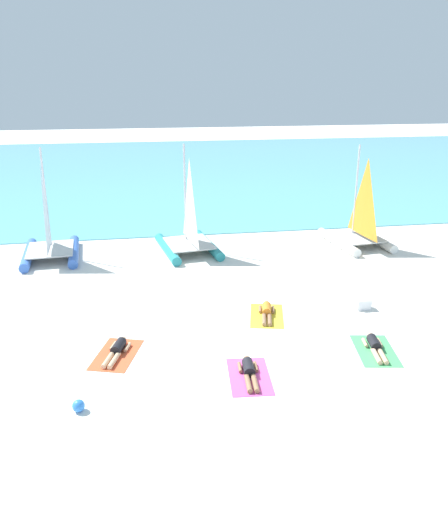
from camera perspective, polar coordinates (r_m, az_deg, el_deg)
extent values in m
plane|color=white|center=(24.37, -1.71, 0.71)|extent=(120.00, 120.00, 0.00)
cube|color=#5BB2C1|center=(46.00, -5.52, 9.43)|extent=(120.00, 40.00, 0.05)
cylinder|color=white|center=(25.38, 12.33, 1.51)|extent=(0.85, 3.62, 0.41)
cylinder|color=white|center=(26.32, 15.94, 1.84)|extent=(0.85, 3.62, 0.41)
cube|color=silver|center=(25.63, 14.40, 2.06)|extent=(2.15, 2.51, 0.05)
cylinder|color=silver|center=(25.55, 14.21, 6.93)|extent=(0.09, 0.09, 4.28)
pyramid|color=orange|center=(24.86, 15.16, 6.22)|extent=(0.28, 1.88, 3.60)
cylinder|color=blue|center=(24.57, -20.57, 0.14)|extent=(0.73, 3.71, 0.42)
cylinder|color=blue|center=(24.41, -16.08, 0.50)|extent=(0.73, 3.71, 0.42)
cube|color=silver|center=(24.24, -18.41, 0.72)|extent=(2.13, 2.52, 0.05)
cylinder|color=silver|center=(24.19, -18.87, 5.99)|extent=(0.09, 0.09, 4.39)
pyramid|color=white|center=(23.37, -18.98, 5.21)|extent=(0.22, 1.93, 3.69)
cylinder|color=teal|center=(23.90, -6.19, 0.77)|extent=(1.00, 3.74, 0.43)
cylinder|color=teal|center=(24.36, -1.71, 1.23)|extent=(1.00, 3.74, 0.43)
cube|color=silver|center=(23.87, -3.83, 1.42)|extent=(2.29, 2.65, 0.05)
cylinder|color=silver|center=(23.81, -4.28, 6.81)|extent=(0.09, 0.09, 4.43)
pyramid|color=white|center=(23.01, -3.73, 6.05)|extent=(0.35, 1.93, 3.72)
cube|color=#EA5933|center=(15.77, -11.64, -10.49)|extent=(1.62, 2.14, 0.01)
cylinder|color=black|center=(15.85, -11.44, -9.65)|extent=(0.47, 0.68, 0.30)
sphere|color=#D8AD84|center=(16.19, -10.97, -8.97)|extent=(0.22, 0.22, 0.22)
cylinder|color=#D8AD84|center=(15.39, -12.54, -11.01)|extent=(0.37, 0.79, 0.14)
cylinder|color=#D8AD84|center=(15.33, -11.90, -11.08)|extent=(0.37, 0.79, 0.14)
cylinder|color=#D8AD84|center=(16.09, -11.99, -9.59)|extent=(0.23, 0.46, 0.10)
cylinder|color=#D8AD84|center=(15.96, -10.48, -9.75)|extent=(0.23, 0.46, 0.10)
cube|color=#D84C99|center=(14.48, 2.78, -12.97)|extent=(1.25, 1.98, 0.01)
cylinder|color=black|center=(14.56, 2.69, -12.03)|extent=(0.35, 0.64, 0.30)
sphere|color=#8C6647|center=(14.91, 2.49, -11.22)|extent=(0.22, 0.22, 0.22)
cylinder|color=#8C6647|center=(14.05, 2.65, -13.69)|extent=(0.20, 0.79, 0.14)
cylinder|color=#8C6647|center=(14.07, 3.40, -13.65)|extent=(0.20, 0.79, 0.14)
cylinder|color=#8C6647|center=(14.72, 1.74, -12.06)|extent=(0.14, 0.46, 0.10)
cylinder|color=#8C6647|center=(14.77, 3.47, -11.97)|extent=(0.14, 0.46, 0.10)
cube|color=yellow|center=(17.81, 4.68, -6.51)|extent=(1.50, 2.10, 0.01)
cylinder|color=orange|center=(17.92, 4.69, -5.78)|extent=(0.43, 0.67, 0.30)
sphere|color=#8C6647|center=(18.30, 4.67, -5.25)|extent=(0.22, 0.22, 0.22)
cylinder|color=#8C6647|center=(17.37, 4.41, -6.92)|extent=(0.31, 0.79, 0.14)
cylinder|color=#8C6647|center=(17.37, 5.01, -6.93)|extent=(0.31, 0.79, 0.14)
cylinder|color=#8C6647|center=(18.10, 3.97, -5.82)|extent=(0.20, 0.46, 0.10)
cylinder|color=#8C6647|center=(18.11, 5.37, -5.85)|extent=(0.20, 0.46, 0.10)
cube|color=#4CB266|center=(16.28, 16.16, -9.87)|extent=(1.40, 2.06, 0.01)
cylinder|color=black|center=(16.38, 16.03, -9.06)|extent=(0.40, 0.66, 0.30)
sphere|color=#D8AD84|center=(16.72, 15.67, -8.41)|extent=(0.22, 0.22, 0.22)
cylinder|color=#D8AD84|center=(15.84, 16.30, -10.43)|extent=(0.27, 0.79, 0.14)
cylinder|color=#D8AD84|center=(15.89, 16.93, -10.39)|extent=(0.27, 0.79, 0.14)
cylinder|color=#D8AD84|center=(16.49, 15.12, -9.12)|extent=(0.17, 0.46, 0.10)
cylinder|color=#D8AD84|center=(16.61, 16.60, -9.05)|extent=(0.17, 0.46, 0.10)
sphere|color=#337FE5|center=(13.56, -15.59, -15.46)|extent=(0.31, 0.31, 0.31)
cube|color=white|center=(18.82, 14.89, -5.08)|extent=(0.50, 0.36, 0.36)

